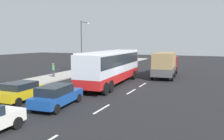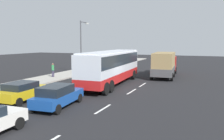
# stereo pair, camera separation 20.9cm
# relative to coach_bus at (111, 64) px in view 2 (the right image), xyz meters

# --- Properties ---
(ground_plane) EXTENTS (120.00, 120.00, 0.00)m
(ground_plane) POSITION_rel_coach_bus_xyz_m (-1.56, -0.90, -2.18)
(ground_plane) COLOR black
(sidewalk_curb) EXTENTS (80.00, 4.00, 0.15)m
(sidewalk_curb) POSITION_rel_coach_bus_xyz_m (-1.56, 8.50, -2.11)
(sidewalk_curb) COLOR #A8A399
(sidewalk_curb) RESTS_ON ground_plane
(lane_centreline) EXTENTS (24.24, 0.16, 0.01)m
(lane_centreline) POSITION_rel_coach_bus_xyz_m (-8.87, -3.03, -2.18)
(lane_centreline) COLOR white
(lane_centreline) RESTS_ON ground_plane
(coach_bus) EXTENTS (11.87, 3.32, 3.52)m
(coach_bus) POSITION_rel_coach_bus_xyz_m (0.00, 0.00, 0.00)
(coach_bus) COLOR red
(coach_bus) RESTS_ON ground_plane
(cargo_truck) EXTENTS (8.63, 3.22, 3.15)m
(cargo_truck) POSITION_rel_coach_bus_xyz_m (7.94, -4.03, -0.50)
(cargo_truck) COLOR red
(cargo_truck) RESTS_ON ground_plane
(car_blue_saloon) EXTENTS (4.56, 2.25, 1.55)m
(car_blue_saloon) POSITION_rel_coach_bus_xyz_m (-9.18, 0.02, -1.37)
(car_blue_saloon) COLOR #194799
(car_blue_saloon) RESTS_ON ground_plane
(car_yellow_taxi) EXTENTS (4.12, 2.08, 1.46)m
(car_yellow_taxi) POSITION_rel_coach_bus_xyz_m (-8.91, 3.47, -1.40)
(car_yellow_taxi) COLOR gold
(car_yellow_taxi) RESTS_ON ground_plane
(pedestrian_near_curb) EXTENTS (0.32, 0.32, 1.69)m
(pedestrian_near_curb) POSITION_rel_coach_bus_xyz_m (1.39, 8.51, -1.06)
(pedestrian_near_curb) COLOR #38334C
(pedestrian_near_curb) RESTS_ON sidewalk_curb
(street_lamp) EXTENTS (2.13, 0.24, 7.22)m
(street_lamp) POSITION_rel_coach_bus_xyz_m (6.28, 7.22, 2.15)
(street_lamp) COLOR #47474C
(street_lamp) RESTS_ON sidewalk_curb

